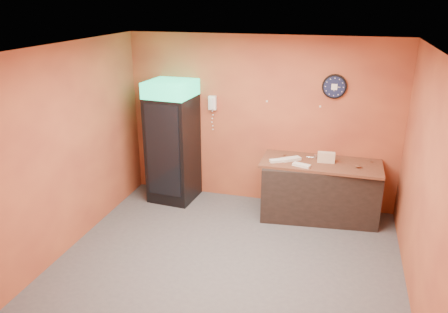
% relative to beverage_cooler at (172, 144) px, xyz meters
% --- Properties ---
extents(floor, '(4.50, 4.50, 0.00)m').
position_rel_beverage_cooler_xyz_m(floor, '(1.42, -1.60, -1.01)').
color(floor, '#47474C').
rests_on(floor, ground).
extents(back_wall, '(4.50, 0.02, 2.80)m').
position_rel_beverage_cooler_xyz_m(back_wall, '(1.42, 0.40, 0.39)').
color(back_wall, '#C46337').
rests_on(back_wall, floor).
extents(left_wall, '(0.02, 4.00, 2.80)m').
position_rel_beverage_cooler_xyz_m(left_wall, '(-0.83, -1.60, 0.39)').
color(left_wall, '#C46337').
rests_on(left_wall, floor).
extents(right_wall, '(0.02, 4.00, 2.80)m').
position_rel_beverage_cooler_xyz_m(right_wall, '(3.67, -1.60, 0.39)').
color(right_wall, '#C46337').
rests_on(right_wall, floor).
extents(ceiling, '(4.50, 4.00, 0.02)m').
position_rel_beverage_cooler_xyz_m(ceiling, '(1.42, -1.60, 1.79)').
color(ceiling, white).
rests_on(ceiling, back_wall).
extents(beverage_cooler, '(0.78, 0.79, 2.07)m').
position_rel_beverage_cooler_xyz_m(beverage_cooler, '(0.00, 0.00, 0.00)').
color(beverage_cooler, black).
rests_on(beverage_cooler, floor).
extents(prep_counter, '(1.85, 0.97, 0.89)m').
position_rel_beverage_cooler_xyz_m(prep_counter, '(2.47, 0.00, -0.57)').
color(prep_counter, black).
rests_on(prep_counter, floor).
extents(wall_clock, '(0.38, 0.06, 0.38)m').
position_rel_beverage_cooler_xyz_m(wall_clock, '(2.56, 0.37, 1.04)').
color(wall_clock, black).
rests_on(wall_clock, back_wall).
extents(wall_phone, '(0.13, 0.11, 0.23)m').
position_rel_beverage_cooler_xyz_m(wall_phone, '(0.61, 0.34, 0.66)').
color(wall_phone, white).
rests_on(wall_phone, back_wall).
extents(butcher_paper, '(1.84, 0.80, 0.04)m').
position_rel_beverage_cooler_xyz_m(butcher_paper, '(2.47, 0.00, -0.10)').
color(butcher_paper, brown).
rests_on(butcher_paper, prep_counter).
extents(sub_roll_stack, '(0.27, 0.11, 0.17)m').
position_rel_beverage_cooler_xyz_m(sub_roll_stack, '(2.54, 0.02, 0.00)').
color(sub_roll_stack, beige).
rests_on(sub_roll_stack, butcher_paper).
extents(wrapped_sandwich_left, '(0.28, 0.22, 0.04)m').
position_rel_beverage_cooler_xyz_m(wrapped_sandwich_left, '(1.82, -0.15, -0.06)').
color(wrapped_sandwich_left, silver).
rests_on(wrapped_sandwich_left, butcher_paper).
extents(wrapped_sandwich_mid, '(0.29, 0.18, 0.04)m').
position_rel_beverage_cooler_xyz_m(wrapped_sandwich_mid, '(2.20, -0.25, -0.06)').
color(wrapped_sandwich_mid, silver).
rests_on(wrapped_sandwich_mid, butcher_paper).
extents(wrapped_sandwich_right, '(0.31, 0.27, 0.04)m').
position_rel_beverage_cooler_xyz_m(wrapped_sandwich_right, '(2.01, -0.03, -0.06)').
color(wrapped_sandwich_right, silver).
rests_on(wrapped_sandwich_right, butcher_paper).
extents(kitchen_tool, '(0.06, 0.06, 0.06)m').
position_rel_beverage_cooler_xyz_m(kitchen_tool, '(2.38, 0.17, -0.05)').
color(kitchen_tool, silver).
rests_on(kitchen_tool, butcher_paper).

